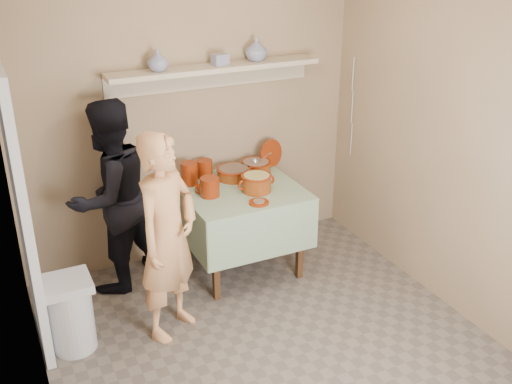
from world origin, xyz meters
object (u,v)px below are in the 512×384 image
cazuela_rice (257,182)px  person_helper (111,197)px  serving_table (240,200)px  trash_bin (71,314)px  person_cook (168,237)px

cazuela_rice → person_helper: bearing=164.0°
serving_table → trash_bin: size_ratio=1.74×
person_helper → trash_bin: person_helper is taller
trash_bin → person_helper: bearing=55.2°
person_cook → cazuela_rice: 1.03m
cazuela_rice → person_cook: bearing=-152.8°
serving_table → trash_bin: bearing=-161.4°
person_helper → serving_table: (1.03, -0.19, -0.15)m
person_helper → cazuela_rice: (1.13, -0.32, 0.05)m
person_helper → cazuela_rice: person_helper is taller
cazuela_rice → trash_bin: 1.75m
cazuela_rice → trash_bin: size_ratio=0.59×
person_helper → cazuela_rice: bearing=136.3°
person_helper → trash_bin: 1.00m
cazuela_rice → trash_bin: bearing=-166.8°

